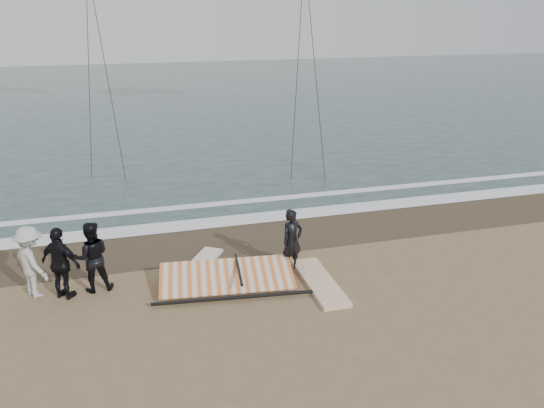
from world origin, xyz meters
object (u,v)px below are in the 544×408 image
at_px(man_main, 292,241).
at_px(board_cream, 199,265).
at_px(sail_rig, 224,277).
at_px(board_white, 320,282).

height_order(man_main, board_cream, man_main).
bearing_deg(man_main, sail_rig, 167.69).
bearing_deg(board_white, board_cream, 148.25).
bearing_deg(sail_rig, board_cream, 113.16).
bearing_deg(board_cream, man_main, 12.95).
distance_m(board_white, sail_rig, 2.47).
distance_m(man_main, board_white, 1.32).
bearing_deg(board_cream, board_white, 0.58).
bearing_deg(man_main, board_cream, 139.79).
relative_size(man_main, board_white, 0.67).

